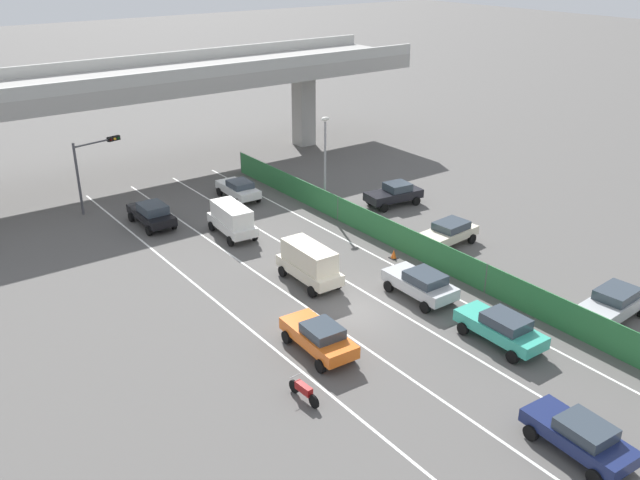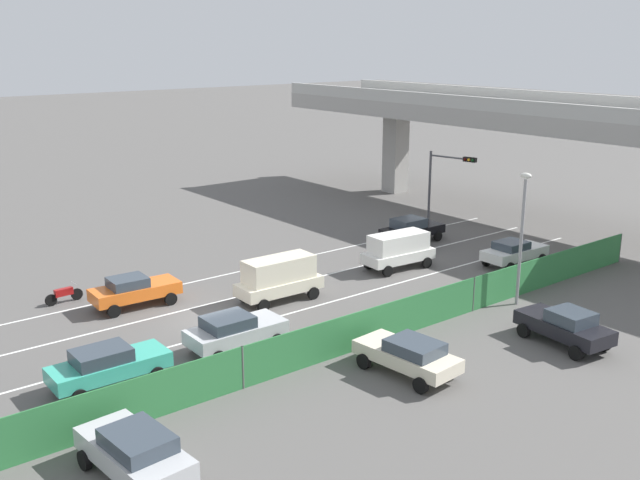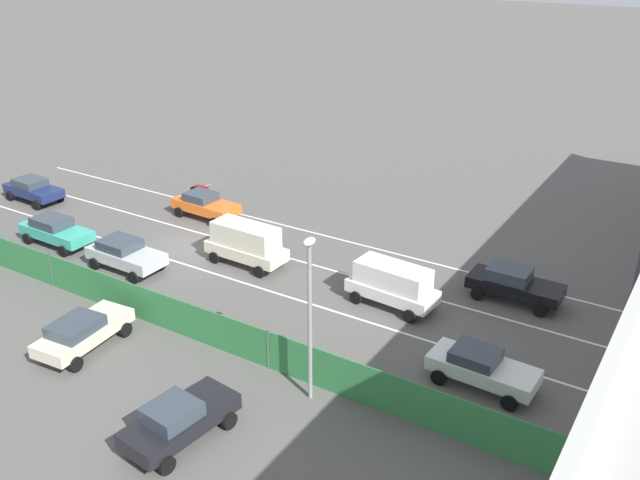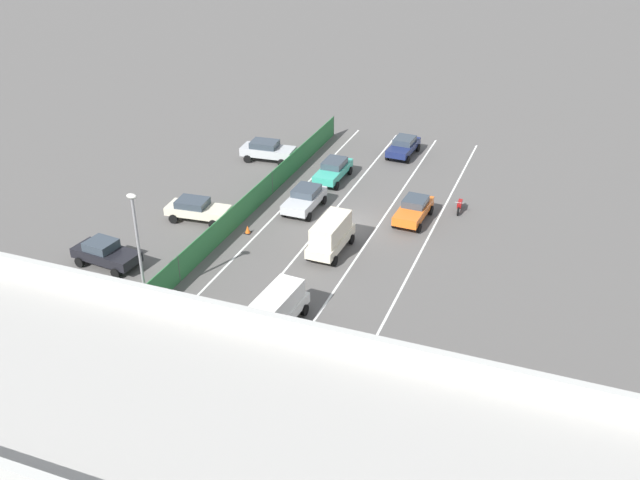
% 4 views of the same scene
% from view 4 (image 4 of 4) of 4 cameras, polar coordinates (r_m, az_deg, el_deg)
% --- Properties ---
extents(ground_plane, '(300.00, 300.00, 0.00)m').
position_cam_4_polar(ground_plane, '(49.09, 2.47, 1.24)').
color(ground_plane, '#565451').
extents(lane_line_left_edge, '(0.14, 43.91, 0.01)m').
position_cam_4_polar(lane_line_left_edge, '(44.50, 7.40, -2.09)').
color(lane_line_left_edge, silver).
rests_on(lane_line_left_edge, ground).
extents(lane_line_mid_left, '(0.14, 43.91, 0.01)m').
position_cam_4_polar(lane_line_mid_left, '(45.30, 3.01, -1.28)').
color(lane_line_mid_left, silver).
rests_on(lane_line_mid_left, ground).
extents(lane_line_mid_right, '(0.14, 43.91, 0.01)m').
position_cam_4_polar(lane_line_mid_right, '(46.36, -1.20, -0.49)').
color(lane_line_mid_right, silver).
rests_on(lane_line_mid_right, ground).
extents(lane_line_right_edge, '(0.14, 43.91, 0.01)m').
position_cam_4_polar(lane_line_right_edge, '(47.67, -5.20, 0.26)').
color(lane_line_right_edge, silver).
rests_on(lane_line_right_edge, ground).
extents(elevated_overpass, '(50.95, 8.69, 9.08)m').
position_cam_4_polar(elevated_overpass, '(24.45, -19.16, -11.68)').
color(elevated_overpass, '#A09E99').
rests_on(elevated_overpass, ground).
extents(green_fence, '(0.10, 40.01, 1.74)m').
position_cam_4_polar(green_fence, '(47.98, -7.10, 1.52)').
color(green_fence, '#2D753D').
rests_on(green_fence, ground).
extents(car_taxi_teal, '(1.96, 4.54, 1.58)m').
position_cam_4_polar(car_taxi_teal, '(55.47, 1.07, 5.62)').
color(car_taxi_teal, teal).
rests_on(car_taxi_teal, ground).
extents(car_van_white, '(2.18, 4.42, 2.10)m').
position_cam_4_polar(car_van_white, '(38.33, -3.36, -5.30)').
color(car_van_white, silver).
rests_on(car_van_white, ground).
extents(car_van_cream, '(2.01, 4.50, 2.28)m').
position_cam_4_polar(car_van_cream, '(45.11, 0.86, 0.48)').
color(car_van_cream, beige).
rests_on(car_van_cream, ground).
extents(car_taxi_orange, '(2.09, 4.39, 1.57)m').
position_cam_4_polar(car_taxi_orange, '(49.61, 7.45, 2.45)').
color(car_taxi_orange, orange).
rests_on(car_taxi_orange, ground).
extents(car_sedan_navy, '(2.13, 4.33, 1.50)m').
position_cam_4_polar(car_sedan_navy, '(60.60, 6.65, 7.44)').
color(car_sedan_navy, navy).
rests_on(car_sedan_navy, ground).
extents(car_sedan_black, '(2.01, 4.43, 1.64)m').
position_cam_4_polar(car_sedan_black, '(33.91, -0.98, -11.05)').
color(car_sedan_black, black).
rests_on(car_sedan_black, ground).
extents(car_sedan_silver, '(2.10, 4.28, 1.60)m').
position_cam_4_polar(car_sedan_silver, '(50.71, -1.22, 3.33)').
color(car_sedan_silver, '#B7BABC').
rests_on(car_sedan_silver, ground).
extents(car_sedan_white, '(2.05, 4.27, 1.51)m').
position_cam_4_polar(car_sedan_white, '(36.07, -12.70, -9.20)').
color(car_sedan_white, white).
rests_on(car_sedan_white, ground).
extents(motorcycle, '(0.60, 1.95, 0.93)m').
position_cam_4_polar(motorcycle, '(51.63, 11.02, 2.72)').
color(motorcycle, black).
rests_on(motorcycle, ground).
extents(parked_wagon_silver, '(4.46, 2.33, 1.65)m').
position_cam_4_polar(parked_wagon_silver, '(59.31, -4.20, 7.15)').
color(parked_wagon_silver, '#B2B5B7').
rests_on(parked_wagon_silver, ground).
extents(parked_sedan_cream, '(4.47, 2.33, 1.51)m').
position_cam_4_polar(parked_sedan_cream, '(50.01, -9.75, 2.47)').
color(parked_sedan_cream, beige).
rests_on(parked_sedan_cream, ground).
extents(parked_sedan_dark, '(4.38, 2.37, 1.64)m').
position_cam_4_polar(parked_sedan_dark, '(45.72, -16.67, -0.98)').
color(parked_sedan_dark, black).
rests_on(parked_sedan_dark, ground).
extents(traffic_light, '(3.64, 0.95, 5.20)m').
position_cam_4_polar(traffic_light, '(27.91, -1.48, -13.80)').
color(traffic_light, '#47474C').
rests_on(traffic_light, ground).
extents(street_lamp, '(0.60, 0.36, 6.70)m').
position_cam_4_polar(street_lamp, '(40.01, -14.30, 0.20)').
color(street_lamp, gray).
rests_on(street_lamp, ground).
extents(traffic_cone, '(0.47, 0.47, 0.56)m').
position_cam_4_polar(traffic_cone, '(48.06, -5.76, 0.83)').
color(traffic_cone, orange).
rests_on(traffic_cone, ground).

